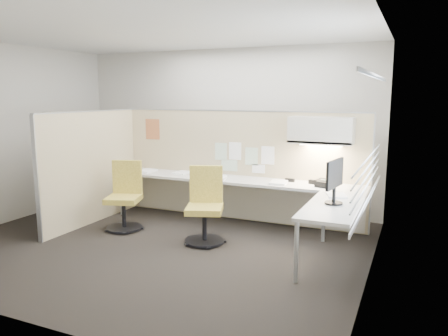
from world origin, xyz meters
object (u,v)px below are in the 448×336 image
at_px(chair_left, 125,198).
at_px(phone, 323,183).
at_px(chair_right, 205,208).
at_px(monitor, 335,179).
at_px(desk, 250,190).

relative_size(chair_left, phone, 3.94).
relative_size(chair_right, phone, 4.00).
height_order(monitor, phone, monitor).
bearing_deg(phone, desk, -158.01).
xyz_separation_m(chair_left, chair_right, (1.38, -0.05, 0.01)).
relative_size(desk, chair_right, 3.90).
distance_m(chair_right, monitor, 1.83).
distance_m(chair_left, chair_right, 1.38).
distance_m(desk, phone, 1.08).
xyz_separation_m(desk, chair_left, (-1.75, -0.71, -0.13)).
bearing_deg(desk, monitor, -31.88).
xyz_separation_m(chair_left, phone, (2.81, 0.80, 0.31)).
bearing_deg(chair_right, phone, 11.10).
distance_m(desk, chair_right, 0.86).
bearing_deg(monitor, phone, 27.67).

